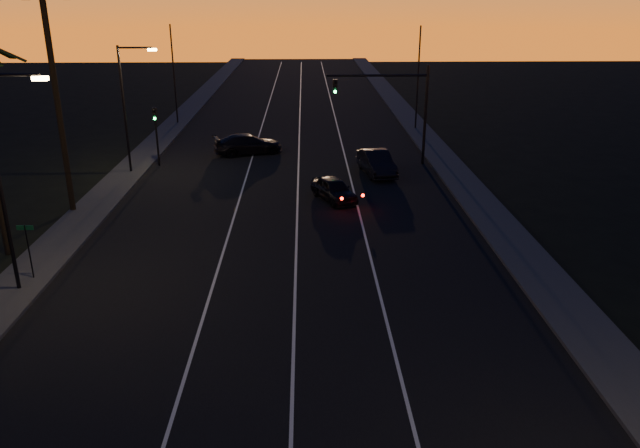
{
  "coord_description": "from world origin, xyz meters",
  "views": [
    {
      "loc": [
        0.95,
        -3.68,
        11.73
      ],
      "look_at": [
        1.57,
        20.7,
        2.61
      ],
      "focal_mm": 35.0,
      "sensor_mm": 36.0,
      "label": 1
    }
  ],
  "objects_px": {
    "signal_mast": "(393,98)",
    "cross_car": "(248,144)",
    "lead_car": "(334,189)",
    "right_car": "(377,163)"
  },
  "relations": [
    {
      "from": "signal_mast",
      "to": "cross_car",
      "type": "height_order",
      "value": "signal_mast"
    },
    {
      "from": "lead_car",
      "to": "right_car",
      "type": "xyz_separation_m",
      "value": [
        3.18,
        5.62,
        0.12
      ]
    },
    {
      "from": "right_car",
      "to": "cross_car",
      "type": "relative_size",
      "value": 0.9
    },
    {
      "from": "lead_car",
      "to": "cross_car",
      "type": "xyz_separation_m",
      "value": [
        -6.06,
        11.55,
        0.09
      ]
    },
    {
      "from": "right_car",
      "to": "lead_car",
      "type": "bearing_deg",
      "value": -119.49
    },
    {
      "from": "signal_mast",
      "to": "lead_car",
      "type": "distance_m",
      "value": 10.23
    },
    {
      "from": "signal_mast",
      "to": "lead_car",
      "type": "height_order",
      "value": "signal_mast"
    },
    {
      "from": "signal_mast",
      "to": "lead_car",
      "type": "xyz_separation_m",
      "value": [
        -4.46,
        -8.24,
        -4.1
      ]
    },
    {
      "from": "right_car",
      "to": "cross_car",
      "type": "xyz_separation_m",
      "value": [
        -9.23,
        5.93,
        -0.04
      ]
    },
    {
      "from": "lead_car",
      "to": "signal_mast",
      "type": "bearing_deg",
      "value": 61.56
    }
  ]
}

